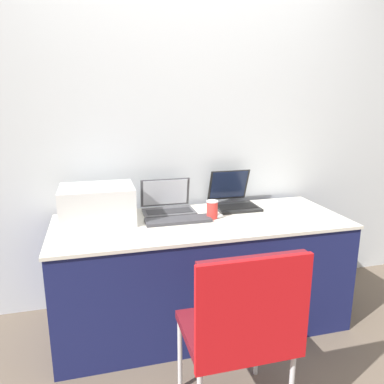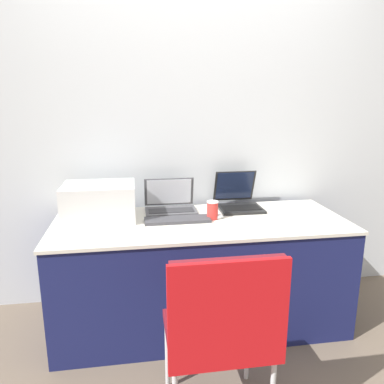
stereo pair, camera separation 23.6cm
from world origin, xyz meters
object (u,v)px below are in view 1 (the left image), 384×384
at_px(laptop_left, 168,205).
at_px(mouse, 218,216).
at_px(external_keyboard, 178,220).
at_px(printer, 97,203).
at_px(laptop_right, 234,199).
at_px(coffee_cup, 212,209).
at_px(chair, 243,321).

relative_size(laptop_left, mouse, 5.19).
bearing_deg(external_keyboard, mouse, 2.35).
xyz_separation_m(printer, laptop_right, (0.95, 0.12, -0.07)).
bearing_deg(mouse, coffee_cup, 174.92).
height_order(laptop_right, external_keyboard, laptop_right).
bearing_deg(printer, laptop_left, 13.17).
bearing_deg(mouse, printer, 171.23).
height_order(laptop_left, coffee_cup, laptop_left).
bearing_deg(laptop_right, chair, -108.61).
xyz_separation_m(coffee_cup, chair, (-0.14, -0.89, -0.23)).
bearing_deg(external_keyboard, laptop_left, 95.11).
bearing_deg(laptop_left, external_keyboard, -84.89).
xyz_separation_m(mouse, chair, (-0.18, -0.88, -0.19)).
bearing_deg(chair, laptop_right, 71.39).
distance_m(laptop_right, external_keyboard, 0.53).
bearing_deg(laptop_right, printer, -173.02).
bearing_deg(laptop_left, laptop_right, 0.90).
bearing_deg(mouse, laptop_left, 142.21).
height_order(printer, coffee_cup, printer).
bearing_deg(chair, coffee_cup, 80.97).
height_order(printer, external_keyboard, printer).
distance_m(printer, external_keyboard, 0.51).
xyz_separation_m(external_keyboard, chair, (0.09, -0.87, -0.18)).
bearing_deg(external_keyboard, chair, -84.21).
height_order(external_keyboard, mouse, mouse).
relative_size(coffee_cup, chair, 0.13).
height_order(printer, mouse, printer).
height_order(mouse, chair, chair).
xyz_separation_m(laptop_right, external_keyboard, (-0.46, -0.24, -0.05)).
height_order(laptop_left, chair, laptop_left).
relative_size(laptop_right, mouse, 5.16).
bearing_deg(laptop_right, mouse, -129.91).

